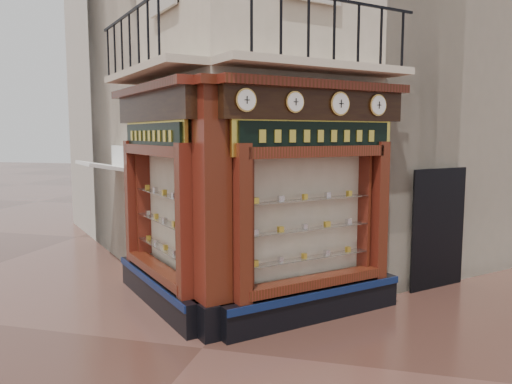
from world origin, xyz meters
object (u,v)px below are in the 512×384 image
(clock_d, at_px, (378,105))
(signboard_right, at_px, (318,136))
(awning, at_px, (106,269))
(signboard_left, at_px, (153,136))
(clock_c, at_px, (340,104))
(clock_b, at_px, (295,102))
(clock_a, at_px, (246,100))
(corner_pilaster, at_px, (212,212))

(clock_d, height_order, signboard_right, clock_d)
(awning, height_order, signboard_left, signboard_left)
(clock_c, xyz_separation_m, awning, (-5.51, 1.84, -3.62))
(clock_b, bearing_deg, clock_d, 0.00)
(clock_c, relative_size, signboard_right, 0.17)
(signboard_left, bearing_deg, awning, 3.48)
(clock_d, xyz_separation_m, signboard_left, (-3.83, -0.76, -0.52))
(clock_a, distance_m, signboard_right, 1.50)
(clock_d, bearing_deg, signboard_left, 146.15)
(corner_pilaster, height_order, signboard_right, corner_pilaster)
(clock_a, xyz_separation_m, clock_d, (1.82, 1.82, -0.00))
(signboard_right, bearing_deg, clock_a, -175.49)
(corner_pilaster, height_order, awning, corner_pilaster)
(clock_b, bearing_deg, corner_pilaster, 160.53)
(signboard_right, bearing_deg, clock_d, -5.36)
(clock_a, xyz_separation_m, clock_c, (1.23, 1.23, -0.00))
(clock_b, xyz_separation_m, clock_d, (1.22, 1.22, -0.00))
(corner_pilaster, bearing_deg, clock_b, -19.47)
(clock_a, distance_m, awning, 6.39)
(clock_c, bearing_deg, corner_pilaster, 168.49)
(clock_c, distance_m, signboard_left, 3.29)
(awning, bearing_deg, signboard_left, -176.52)
(clock_a, relative_size, signboard_right, 0.15)
(clock_a, xyz_separation_m, signboard_left, (-2.01, 1.07, -0.52))
(clock_a, height_order, clock_d, clock_d)
(corner_pilaster, bearing_deg, clock_a, -50.66)
(clock_b, height_order, clock_d, clock_d)
(clock_b, xyz_separation_m, signboard_left, (-2.62, 0.46, -0.52))
(clock_a, height_order, awning, clock_a)
(clock_d, bearing_deg, awning, 123.41)
(clock_a, relative_size, clock_d, 0.93)
(clock_b, xyz_separation_m, awning, (-4.88, 2.47, -3.62))
(corner_pilaster, distance_m, signboard_left, 2.12)
(corner_pilaster, xyz_separation_m, clock_a, (0.55, -0.05, 1.67))
(clock_a, height_order, clock_c, clock_c)
(corner_pilaster, relative_size, clock_d, 10.88)
(signboard_right, bearing_deg, signboard_left, 135.00)
(clock_b, bearing_deg, awning, 108.19)
(clock_a, relative_size, awning, 0.23)
(clock_c, bearing_deg, signboard_left, 137.94)
(clock_a, bearing_deg, awning, 99.29)
(clock_c, bearing_deg, clock_a, -180.00)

